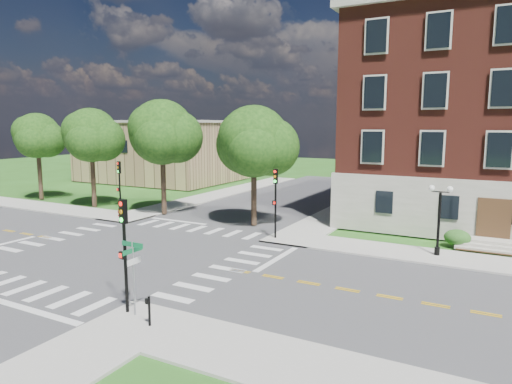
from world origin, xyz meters
The scene contains 19 objects.
ground centered at (0.00, 0.00, 0.00)m, with size 160.00×160.00×0.00m, color #2A5919.
road_ew centered at (0.00, 0.00, 0.01)m, with size 90.00×12.00×0.01m, color #3D3D3F.
road_ns centered at (0.00, 0.00, 0.01)m, with size 12.00×90.00×0.01m, color #3D3D3F.
sidewalk_ne centered at (15.38, 15.38, 0.06)m, with size 34.00×34.00×0.12m.
sidewalk_nw centered at (-15.38, 15.38, 0.06)m, with size 34.00×34.00×0.12m.
crosswalk_east centered at (7.20, 0.00, 0.00)m, with size 2.20×10.20×0.02m, color silver, non-canonical shape.
stop_bar_east centered at (8.80, 3.00, 0.00)m, with size 0.40×5.50×0.00m, color silver.
secondary_building centered at (-22.00, 30.00, 4.28)m, with size 20.40×15.40×8.30m.
tree_a centered at (-22.10, 10.36, 6.74)m, with size 4.62×4.62×8.96m.
tree_b centered at (-13.80, 9.88, 6.88)m, with size 5.06×5.06×9.32m.
tree_c centered at (-5.65, 10.26, 7.22)m, with size 5.60×5.60×9.93m.
tree_d centered at (3.42, 10.07, 6.60)m, with size 5.51×5.51×9.26m.
traffic_signal_se centered at (6.67, -7.15, 3.19)m, with size 0.37×0.43×4.80m.
traffic_signal_ne centered at (6.68, 7.15, 3.19)m, with size 0.38×0.46×4.80m.
traffic_signal_nw centered at (-7.46, 6.89, 3.19)m, with size 0.38×0.45×4.80m.
twin_lamp_west centered at (17.11, 7.99, 2.52)m, with size 1.36×0.36×4.23m.
street_sign_pole centered at (7.19, -7.23, 2.31)m, with size 1.10×1.10×3.10m.
push_button_post centered at (8.41, -7.76, 0.80)m, with size 0.14×0.21×1.20m.
fire_hydrant centered at (-8.36, 7.65, 0.46)m, with size 0.35×0.35×0.75m.
Camera 1 is at (20.03, -20.66, 7.94)m, focal length 32.00 mm.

